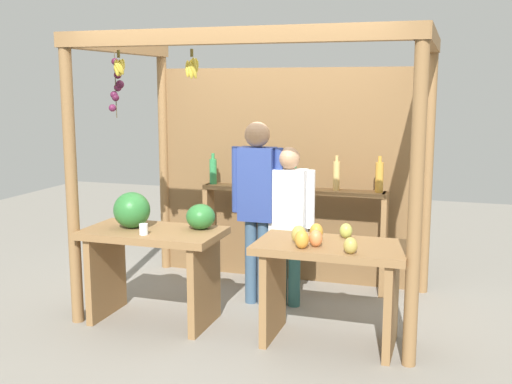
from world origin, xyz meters
name	(u,v)px	position (x,y,z in m)	size (l,w,h in m)	color
ground_plane	(262,305)	(0.00, 0.00, 0.00)	(12.00, 12.00, 0.00)	gray
market_stall	(273,150)	(-0.01, 0.40, 1.40)	(2.89, 1.82, 2.41)	olive
fruit_counter_left	(153,244)	(-0.77, -0.63, 0.67)	(1.16, 0.64, 1.11)	olive
fruit_counter_right	(330,271)	(0.75, -0.65, 0.58)	(1.16, 0.64, 0.94)	olive
bottle_shelf_unit	(293,210)	(0.12, 0.64, 0.78)	(1.85, 0.22, 1.35)	olive
vendor_man	(257,196)	(-0.06, 0.05, 1.01)	(0.48, 0.23, 1.68)	#3B5873
vendor_woman	(288,213)	(0.23, 0.08, 0.86)	(0.48, 0.20, 1.46)	#2E5E5C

